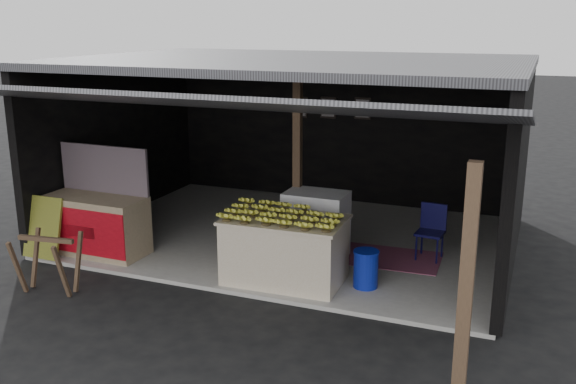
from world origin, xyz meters
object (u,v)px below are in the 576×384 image
at_px(neighbor_stall, 96,222).
at_px(plastic_chair, 432,227).
at_px(sawhorse, 48,258).
at_px(white_crate, 316,225).
at_px(water_barrel, 366,270).
at_px(banana_table, 285,250).

bearing_deg(neighbor_stall, plastic_chair, 20.07).
bearing_deg(plastic_chair, sawhorse, -140.86).
xyz_separation_m(white_crate, water_barrel, (1.02, -0.84, -0.27)).
distance_m(banana_table, neighbor_stall, 3.17).
bearing_deg(sawhorse, banana_table, 18.98).
bearing_deg(water_barrel, neighbor_stall, -176.77).
xyz_separation_m(sawhorse, water_barrel, (3.97, 1.67, -0.20)).
xyz_separation_m(white_crate, neighbor_stall, (-3.26, -1.08, -0.02)).
bearing_deg(plastic_chair, white_crate, -154.10).
bearing_deg(banana_table, white_crate, 83.14).
bearing_deg(plastic_chair, water_barrel, -108.32).
bearing_deg(neighbor_stall, white_crate, 19.13).
relative_size(water_barrel, plastic_chair, 0.59).
xyz_separation_m(water_barrel, plastic_chair, (0.63, 1.47, 0.25)).
distance_m(white_crate, sawhorse, 3.87).
height_order(sawhorse, plastic_chair, plastic_chair).
height_order(banana_table, neighbor_stall, neighbor_stall).
bearing_deg(water_barrel, sawhorse, -157.24).
distance_m(banana_table, sawhorse, 3.21).
xyz_separation_m(banana_table, sawhorse, (-2.86, -1.45, -0.01)).
bearing_deg(water_barrel, white_crate, 140.60).
distance_m(sawhorse, water_barrel, 4.31).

